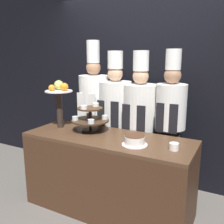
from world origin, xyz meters
TOP-DOWN VIEW (x-y plane):
  - wall_back at (0.00, 1.28)m, footprint 10.00×0.06m
  - buffet_counter at (0.00, 0.34)m, footprint 1.83×0.67m
  - tiered_stand at (-0.28, 0.43)m, footprint 0.43×0.43m
  - fruit_pedestal at (-0.69, 0.40)m, footprint 0.32×0.32m
  - cake_round at (0.36, 0.23)m, footprint 0.25×0.25m
  - cup_white at (0.73, 0.28)m, footprint 0.09×0.09m
  - chef_left at (-0.52, 0.89)m, footprint 0.39×0.39m
  - chef_center_left at (-0.20, 0.89)m, footprint 0.42×0.42m
  - chef_center_right at (0.14, 0.89)m, footprint 0.41×0.41m
  - chef_right at (0.52, 0.89)m, footprint 0.35×0.35m

SIDE VIEW (x-z plane):
  - buffet_counter at x=0.00m, z-range 0.00..0.86m
  - cup_white at x=0.73m, z-range 0.86..0.93m
  - cake_round at x=0.36m, z-range 0.86..0.96m
  - chef_center_right at x=0.14m, z-range 0.06..1.84m
  - chef_center_left at x=-0.20m, z-range 0.07..1.84m
  - chef_right at x=0.52m, z-range 0.09..1.88m
  - chef_left at x=-0.52m, z-range 0.06..1.97m
  - tiered_stand at x=-0.28m, z-range 0.87..1.18m
  - fruit_pedestal at x=-0.69m, z-range 0.97..1.53m
  - wall_back at x=0.00m, z-range 0.00..2.80m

